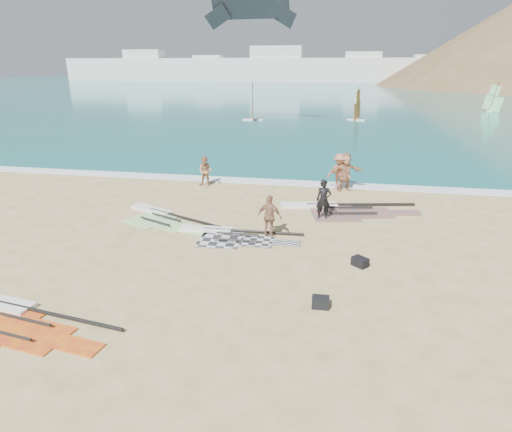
% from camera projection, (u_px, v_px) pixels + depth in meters
% --- Properties ---
extents(ground, '(300.00, 300.00, 0.00)m').
position_uv_depth(ground, '(242.00, 297.00, 12.09)').
color(ground, '#CFB879').
rests_on(ground, ground).
extents(sea, '(300.00, 240.00, 0.06)m').
position_uv_depth(sea, '(331.00, 84.00, 134.30)').
color(sea, '#0D5E61').
rests_on(sea, ground).
extents(surf_line, '(300.00, 1.20, 0.04)m').
position_uv_depth(surf_line, '(290.00, 184.00, 23.48)').
color(surf_line, white).
rests_on(surf_line, ground).
extents(far_town, '(160.00, 8.00, 12.00)m').
position_uv_depth(far_town, '(288.00, 69.00, 152.15)').
color(far_town, white).
rests_on(far_town, ground).
extents(rig_grey, '(4.88, 1.93, 0.19)m').
position_uv_depth(rig_grey, '(227.00, 235.00, 16.29)').
color(rig_grey, '#28292B').
rests_on(rig_grey, ground).
extents(rig_green, '(4.71, 3.22, 0.20)m').
position_uv_depth(rig_green, '(160.00, 217.00, 18.22)').
color(rig_green, '#52C919').
rests_on(rig_green, ground).
extents(rig_orange, '(6.27, 3.02, 0.20)m').
position_uv_depth(rig_orange, '(338.00, 209.00, 19.22)').
color(rig_orange, '#FF4D1B').
rests_on(rig_orange, ground).
extents(rig_red, '(5.04, 2.34, 0.20)m').
position_uv_depth(rig_red, '(14.00, 318.00, 10.98)').
color(rig_red, red).
rests_on(rig_red, ground).
extents(gear_bag_near, '(0.48, 0.35, 0.30)m').
position_uv_depth(gear_bag_near, '(321.00, 302.00, 11.53)').
color(gear_bag_near, black).
rests_on(gear_bag_near, ground).
extents(gear_bag_far, '(0.60, 0.59, 0.30)m').
position_uv_depth(gear_bag_far, '(360.00, 262.00, 13.88)').
color(gear_bag_far, black).
rests_on(gear_bag_far, ground).
extents(person_wetsuit, '(0.68, 0.49, 1.71)m').
position_uv_depth(person_wetsuit, '(324.00, 200.00, 17.81)').
color(person_wetsuit, black).
rests_on(person_wetsuit, ground).
extents(beachgoer_left, '(0.79, 0.62, 1.62)m').
position_uv_depth(beachgoer_left, '(206.00, 171.00, 22.72)').
color(beachgoer_left, '#A97756').
rests_on(beachgoer_left, ground).
extents(beachgoer_mid, '(1.36, 0.95, 1.92)m').
position_uv_depth(beachgoer_mid, '(339.00, 172.00, 21.96)').
color(beachgoer_mid, '#AD634E').
rests_on(beachgoer_mid, ground).
extents(beachgoer_back, '(1.03, 0.65, 1.64)m').
position_uv_depth(beachgoer_back, '(270.00, 216.00, 16.00)').
color(beachgoer_back, '#94684C').
rests_on(beachgoer_back, ground).
extents(beachgoer_right, '(1.90, 1.36, 1.98)m').
position_uv_depth(beachgoer_right, '(345.00, 172.00, 21.90)').
color(beachgoer_right, '#AF7B56').
rests_on(beachgoer_right, ground).
extents(windsurfer_left, '(2.39, 2.75, 4.19)m').
position_uv_depth(windsurfer_left, '(253.00, 109.00, 49.12)').
color(windsurfer_left, white).
rests_on(windsurfer_left, ground).
extents(windsurfer_centre, '(2.18, 2.45, 3.83)m').
position_uv_depth(windsurfer_centre, '(357.00, 110.00, 48.91)').
color(windsurfer_centre, white).
rests_on(windsurfer_centre, ground).
extents(windsurfer_right, '(2.12, 2.09, 3.93)m').
position_uv_depth(windsurfer_right, '(493.00, 103.00, 57.84)').
color(windsurfer_right, white).
rests_on(windsurfer_right, ground).
extents(kitesurf_kite, '(9.34, 1.53, 2.84)m').
position_uv_depth(kitesurf_kite, '(250.00, 11.00, 42.14)').
color(kitesurf_kite, black).
rests_on(kitesurf_kite, ground).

